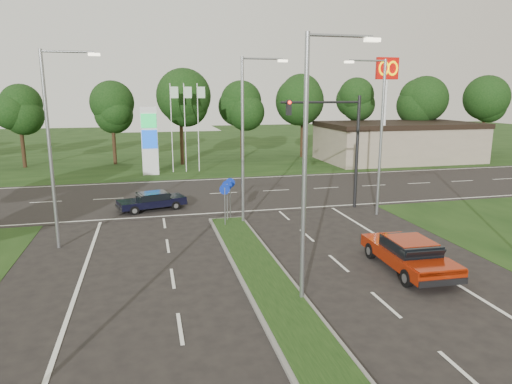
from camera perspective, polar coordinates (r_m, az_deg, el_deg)
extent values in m
cube|color=black|center=(63.60, -9.60, 5.64)|extent=(160.00, 50.00, 0.02)
cube|color=black|center=(33.11, -5.82, -0.25)|extent=(160.00, 12.00, 0.02)
cube|color=slate|center=(14.60, 5.29, -16.75)|extent=(2.00, 26.00, 0.12)
cube|color=gray|center=(51.52, 17.32, 5.98)|extent=(16.00, 9.00, 4.00)
cylinder|color=gray|center=(15.16, 6.07, 2.21)|extent=(0.16, 0.16, 9.00)
cylinder|color=gray|center=(15.43, 10.53, 18.66)|extent=(2.20, 0.10, 0.10)
cube|color=#FFF2CC|center=(15.89, 14.33, 17.94)|extent=(0.50, 0.22, 0.12)
cylinder|color=gray|center=(24.72, -1.68, 6.14)|extent=(0.16, 0.16, 9.00)
cylinder|color=gray|center=(24.89, 0.84, 16.33)|extent=(2.20, 0.10, 0.10)
cube|color=#FFF2CC|center=(25.18, 3.36, 16.04)|extent=(0.50, 0.22, 0.12)
cylinder|color=gray|center=(22.63, -24.35, 4.50)|extent=(0.16, 0.16, 9.00)
cylinder|color=gray|center=(22.36, -22.50, 15.91)|extent=(2.20, 0.10, 0.10)
cube|color=#FFF2CC|center=(22.23, -19.57, 15.89)|extent=(0.50, 0.22, 0.12)
cylinder|color=gray|center=(27.57, 15.35, 6.35)|extent=(0.16, 0.16, 9.00)
cylinder|color=gray|center=(27.00, 13.77, 15.68)|extent=(2.20, 0.10, 0.10)
cube|color=#FFF2CC|center=(26.51, 11.56, 15.63)|extent=(0.50, 0.22, 0.12)
cylinder|color=black|center=(29.22, 12.50, 4.83)|extent=(0.20, 0.20, 7.00)
cylinder|color=black|center=(28.00, 8.10, 11.05)|extent=(5.00, 0.14, 0.14)
cube|color=black|center=(27.34, 4.11, 10.48)|extent=(0.28, 0.28, 0.90)
sphere|color=#FF190C|center=(27.16, 4.24, 11.10)|extent=(0.20, 0.20, 0.20)
cylinder|color=gray|center=(24.63, -3.90, -1.94)|extent=(0.06, 0.06, 2.20)
cylinder|color=#0C26A5|center=(24.41, -3.93, 0.33)|extent=(0.56, 0.04, 0.56)
cylinder|color=gray|center=(25.64, -3.61, -1.37)|extent=(0.06, 0.06, 2.20)
cylinder|color=#0C26A5|center=(25.42, -3.64, 0.82)|extent=(0.56, 0.04, 0.56)
cylinder|color=gray|center=(26.36, -3.23, -0.99)|extent=(0.06, 0.06, 2.20)
cylinder|color=#0C26A5|center=(26.15, -3.26, 1.14)|extent=(0.56, 0.04, 0.56)
cube|color=silver|center=(41.27, -13.16, 6.19)|extent=(1.40, 0.30, 6.00)
cube|color=#0CA53F|center=(40.95, -13.28, 8.66)|extent=(1.30, 0.08, 1.20)
cube|color=#0C3FBF|center=(41.07, -13.17, 6.44)|extent=(1.30, 0.08, 1.60)
cylinder|color=silver|center=(42.24, -10.50, 7.80)|extent=(0.08, 0.08, 8.00)
cube|color=#B2D8B2|center=(42.14, -10.19, 12.16)|extent=(0.70, 0.02, 1.00)
cylinder|color=silver|center=(42.32, -8.86, 7.86)|extent=(0.08, 0.08, 8.00)
cube|color=#B2D8B2|center=(42.23, -8.52, 12.21)|extent=(0.70, 0.02, 1.00)
cylinder|color=silver|center=(42.43, -7.23, 7.92)|extent=(0.08, 0.08, 8.00)
cube|color=#B2D8B2|center=(42.35, -6.87, 12.26)|extent=(0.70, 0.02, 1.00)
cylinder|color=silver|center=(45.86, 15.75, 9.13)|extent=(0.30, 0.30, 10.00)
cube|color=#BF0C07|center=(45.86, 16.08, 14.62)|extent=(2.20, 0.35, 2.00)
torus|color=#FFC600|center=(45.45, 15.71, 14.67)|extent=(1.06, 0.16, 1.06)
torus|color=#FFC600|center=(45.89, 16.73, 14.58)|extent=(1.06, 0.16, 1.06)
cylinder|color=black|center=(48.50, -8.44, 6.28)|extent=(0.36, 0.36, 4.40)
sphere|color=black|center=(48.25, -8.60, 11.36)|extent=(6.00, 6.00, 6.00)
sphere|color=black|center=(48.08, -8.25, 12.56)|extent=(4.80, 4.80, 4.80)
cube|color=maroon|center=(19.88, 18.50, -7.56)|extent=(2.16, 4.92, 0.50)
cube|color=black|center=(19.65, 18.74, -6.34)|extent=(1.76, 2.19, 0.46)
cube|color=maroon|center=(19.58, 18.78, -5.70)|extent=(1.65, 1.80, 0.04)
cylinder|color=black|center=(20.84, 14.14, -7.13)|extent=(0.24, 0.69, 0.68)
cylinder|color=black|center=(21.67, 18.53, -6.66)|extent=(0.24, 0.69, 0.68)
cylinder|color=black|center=(18.28, 18.35, -10.19)|extent=(0.24, 0.69, 0.68)
cylinder|color=black|center=(19.22, 23.15, -9.46)|extent=(0.24, 0.69, 0.68)
cube|color=black|center=(29.08, -12.90, -1.24)|extent=(4.31, 2.65, 0.41)
cube|color=black|center=(29.02, -12.79, -0.47)|extent=(2.07, 1.81, 0.38)
cube|color=black|center=(28.97, -12.80, -0.10)|extent=(1.74, 1.65, 0.04)
cylinder|color=black|center=(28.12, -14.97, -2.26)|extent=(0.59, 0.33, 0.57)
cylinder|color=black|center=(29.52, -15.68, -1.62)|extent=(0.59, 0.33, 0.57)
cylinder|color=black|center=(28.81, -10.02, -1.69)|extent=(0.59, 0.33, 0.57)
cylinder|color=black|center=(30.18, -10.94, -1.09)|extent=(0.59, 0.33, 0.57)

